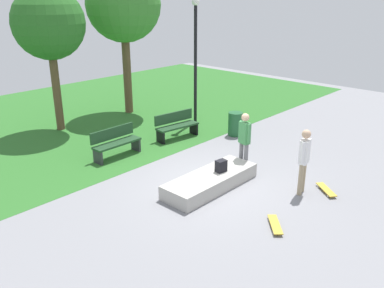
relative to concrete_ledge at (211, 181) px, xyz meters
name	(u,v)px	position (x,y,z in m)	size (l,w,h in m)	color
ground_plane	(210,182)	(0.22, 0.21, -0.19)	(28.00, 28.00, 0.00)	gray
grass_lawn	(56,121)	(0.22, 8.30, -0.19)	(26.60, 11.83, 0.01)	#2D6B28
concrete_ledge	(211,181)	(0.00, 0.00, 0.00)	(2.82, 0.97, 0.38)	#A8A59E
backpack_on_ledge	(221,166)	(0.32, -0.08, 0.35)	(0.28, 0.20, 0.32)	black
skater_performing_trick	(304,157)	(1.34, -1.89, 0.81)	(0.42, 0.26, 1.71)	tan
skater_watching	(244,138)	(1.50, 0.05, 0.81)	(0.28, 0.42, 1.70)	slate
skateboard_by_ledge	(326,190)	(1.84, -2.35, -0.13)	(0.65, 0.75, 0.08)	gold
skateboard_spare	(275,224)	(-0.50, -2.29, -0.13)	(0.72, 0.69, 0.08)	gold
park_bench_center_lawn	(176,125)	(2.13, 3.41, 0.29)	(1.65, 0.67, 0.91)	#1E4223
park_bench_far_right	(116,142)	(-0.36, 3.58, 0.29)	(1.60, 0.48, 0.91)	#1E4223
tree_young_birch	(123,5)	(3.09, 7.23, 4.16)	(2.96, 2.96, 5.87)	brown
tree_broad_elm	(49,24)	(-0.13, 7.28, 3.61)	(2.51, 2.51, 5.09)	brown
lamp_post	(195,51)	(3.95, 4.17, 2.60)	(0.28, 0.28, 4.65)	black
trash_bin	(235,124)	(3.78, 2.07, 0.23)	(0.51, 0.51, 0.84)	#1E592D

